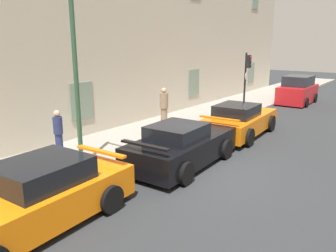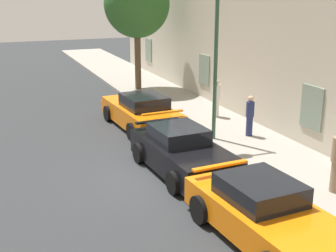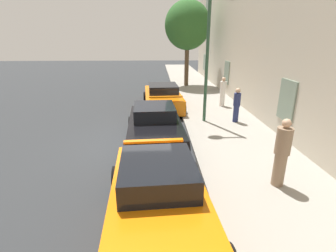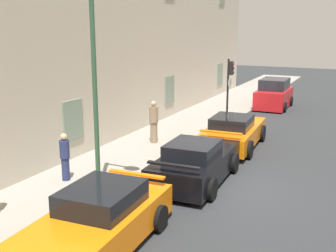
# 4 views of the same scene
# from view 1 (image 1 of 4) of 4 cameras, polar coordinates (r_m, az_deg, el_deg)

# --- Properties ---
(ground_plane) EXTENTS (80.00, 80.00, 0.00)m
(ground_plane) POSITION_cam_1_polar(r_m,az_deg,el_deg) (10.65, 5.33, -7.39)
(ground_plane) COLOR #2B2D30
(sidewalk) EXTENTS (60.00, 3.56, 0.14)m
(sidewalk) POSITION_cam_1_polar(r_m,az_deg,el_deg) (12.92, -9.18, -3.31)
(sidewalk) COLOR gray
(sidewalk) RESTS_ON ground
(sportscar_red_lead) EXTENTS (5.14, 2.34, 1.42)m
(sportscar_red_lead) POSITION_cam_1_polar(r_m,az_deg,el_deg) (7.77, -23.48, -12.05)
(sportscar_red_lead) COLOR orange
(sportscar_red_lead) RESTS_ON ground
(sportscar_yellow_flank) EXTENTS (4.73, 2.26, 1.40)m
(sportscar_yellow_flank) POSITION_cam_1_polar(r_m,az_deg,el_deg) (10.99, 2.88, -3.28)
(sportscar_yellow_flank) COLOR black
(sportscar_yellow_flank) RESTS_ON ground
(sportscar_white_middle) EXTENTS (4.92, 2.34, 1.37)m
(sportscar_white_middle) POSITION_cam_1_polar(r_m,az_deg,el_deg) (14.79, 12.24, 0.97)
(sportscar_white_middle) COLOR orange
(sportscar_white_middle) RESTS_ON ground
(hatchback_parked) EXTENTS (3.66, 1.96, 1.80)m
(hatchback_parked) POSITION_cam_1_polar(r_m,az_deg,el_deg) (23.44, 21.18, 5.57)
(hatchback_parked) COLOR red
(hatchback_parked) RESTS_ON ground
(traffic_light) EXTENTS (0.44, 0.36, 3.22)m
(traffic_light) POSITION_cam_1_polar(r_m,az_deg,el_deg) (18.25, 13.28, 8.83)
(traffic_light) COLOR black
(traffic_light) RESTS_ON sidewalk
(street_lamp) EXTENTS (0.44, 1.42, 5.95)m
(street_lamp) POSITION_cam_1_polar(r_m,az_deg,el_deg) (9.95, -14.39, 15.60)
(street_lamp) COLOR #2D5138
(street_lamp) RESTS_ON sidewalk
(pedestrian_strolling) EXTENTS (0.51, 0.51, 1.79)m
(pedestrian_strolling) POSITION_cam_1_polar(r_m,az_deg,el_deg) (15.05, -0.69, 3.21)
(pedestrian_strolling) COLOR #8C7259
(pedestrian_strolling) RESTS_ON sidewalk
(pedestrian_bystander) EXTENTS (0.42, 0.42, 1.55)m
(pedestrian_bystander) POSITION_cam_1_polar(r_m,az_deg,el_deg) (11.90, -18.17, -0.98)
(pedestrian_bystander) COLOR navy
(pedestrian_bystander) RESTS_ON sidewalk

